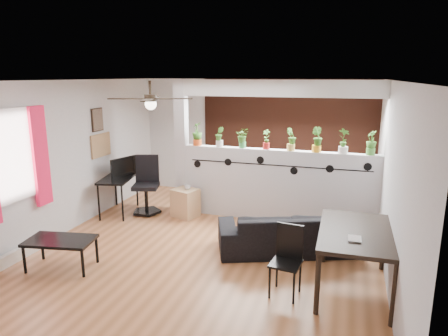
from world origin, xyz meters
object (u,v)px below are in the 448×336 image
(potted_plant_2, at_px, (243,137))
(potted_plant_7, at_px, (371,142))
(cube_shelf, at_px, (185,203))
(cup, at_px, (188,187))
(ceiling_fan, at_px, (151,100))
(potted_plant_1, at_px, (219,136))
(potted_plant_6, at_px, (344,140))
(coffee_table, at_px, (60,242))
(office_chair, at_px, (147,189))
(potted_plant_0, at_px, (197,133))
(potted_plant_5, at_px, (317,139))
(potted_plant_4, at_px, (291,139))
(folding_chair, at_px, (288,254))
(sofa, at_px, (288,232))
(potted_plant_3, at_px, (266,139))
(computer_desk, at_px, (118,180))
(dining_table, at_px, (356,237))

(potted_plant_2, distance_m, potted_plant_7, 2.26)
(cube_shelf, relative_size, cup, 4.59)
(ceiling_fan, distance_m, potted_plant_2, 2.16)
(potted_plant_1, xyz_separation_m, cup, (-0.53, -0.34, -0.96))
(potted_plant_6, distance_m, coffee_table, 4.80)
(cup, height_order, office_chair, office_chair)
(potted_plant_1, height_order, cup, potted_plant_1)
(cup, bearing_deg, coffee_table, -109.75)
(potted_plant_0, distance_m, potted_plant_5, 2.26)
(potted_plant_5, distance_m, cup, 2.56)
(potted_plant_6, bearing_deg, potted_plant_1, 180.00)
(potted_plant_4, xyz_separation_m, office_chair, (-2.75, -0.36, -1.07))
(cup, relative_size, office_chair, 0.11)
(potted_plant_5, bearing_deg, office_chair, -173.60)
(potted_plant_6, height_order, folding_chair, potted_plant_6)
(coffee_table, bearing_deg, potted_plant_2, 56.43)
(folding_chair, bearing_deg, coffee_table, -174.40)
(ceiling_fan, height_order, cup, ceiling_fan)
(potted_plant_1, height_order, sofa, potted_plant_1)
(potted_plant_5, xyz_separation_m, cube_shelf, (-2.39, -0.34, -1.31))
(potted_plant_0, relative_size, office_chair, 0.40)
(potted_plant_6, xyz_separation_m, office_chair, (-3.66, -0.36, -1.09))
(potted_plant_3, distance_m, potted_plant_4, 0.45)
(potted_plant_1, height_order, office_chair, potted_plant_1)
(potted_plant_4, height_order, coffee_table, potted_plant_4)
(potted_plant_1, relative_size, computer_desk, 0.35)
(potted_plant_0, distance_m, office_chair, 1.49)
(potted_plant_0, height_order, cube_shelf, potted_plant_0)
(potted_plant_2, xyz_separation_m, folding_chair, (1.26, -2.52, -1.03))
(coffee_table, bearing_deg, potted_plant_1, 63.24)
(potted_plant_0, bearing_deg, potted_plant_4, 0.00)
(potted_plant_1, bearing_deg, potted_plant_3, 0.00)
(potted_plant_2, relative_size, computer_desk, 0.34)
(potted_plant_2, xyz_separation_m, sofa, (1.09, -1.27, -1.25))
(potted_plant_0, relative_size, cup, 3.78)
(potted_plant_7, bearing_deg, folding_chair, -111.47)
(potted_plant_5, bearing_deg, dining_table, -72.34)
(cup, xyz_separation_m, office_chair, (-0.87, -0.02, -0.10))
(potted_plant_4, distance_m, cup, 2.15)
(potted_plant_7, bearing_deg, potted_plant_5, 180.00)
(potted_plant_7, relative_size, cup, 3.49)
(potted_plant_2, height_order, potted_plant_7, potted_plant_7)
(potted_plant_2, height_order, potted_plant_4, potted_plant_4)
(potted_plant_5, distance_m, dining_table, 2.47)
(potted_plant_0, relative_size, potted_plant_5, 1.02)
(potted_plant_3, relative_size, office_chair, 0.32)
(coffee_table, bearing_deg, potted_plant_6, 37.55)
(folding_chair, bearing_deg, office_chair, 145.19)
(folding_chair, height_order, coffee_table, folding_chair)
(ceiling_fan, xyz_separation_m, coffee_table, (-0.96, -1.03, -1.93))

